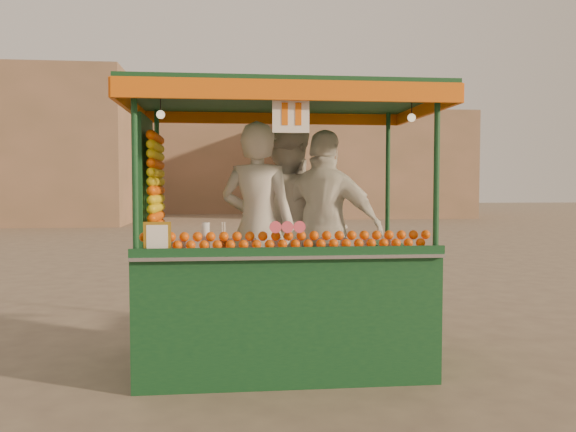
{
  "coord_description": "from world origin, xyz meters",
  "views": [
    {
      "loc": [
        -0.09,
        -4.75,
        1.53
      ],
      "look_at": [
        0.44,
        0.3,
        1.27
      ],
      "focal_mm": 36.29,
      "sensor_mm": 36.0,
      "label": 1
    }
  ],
  "objects": [
    {
      "name": "ground",
      "position": [
        0.0,
        0.0,
        0.0
      ],
      "size": [
        90.0,
        90.0,
        0.0
      ],
      "primitive_type": "plane",
      "color": "brown",
      "rests_on": "ground"
    },
    {
      "name": "building_left",
      "position": [
        -9.0,
        20.0,
        3.0
      ],
      "size": [
        10.0,
        6.0,
        6.0
      ],
      "primitive_type": "cube",
      "color": "#986F56",
      "rests_on": "ground"
    },
    {
      "name": "building_right",
      "position": [
        7.0,
        24.0,
        2.5
      ],
      "size": [
        9.0,
        6.0,
        5.0
      ],
      "primitive_type": "cube",
      "color": "#986F56",
      "rests_on": "ground"
    },
    {
      "name": "building_center",
      "position": [
        -2.0,
        30.0,
        3.5
      ],
      "size": [
        14.0,
        7.0,
        7.0
      ],
      "primitive_type": "cube",
      "color": "#986F56",
      "rests_on": "ground"
    },
    {
      "name": "juice_cart",
      "position": [
        0.31,
        0.11,
        0.75
      ],
      "size": [
        2.56,
        1.66,
        2.32
      ],
      "color": "#0F391E",
      "rests_on": "ground"
    },
    {
      "name": "vendor_left",
      "position": [
        0.18,
        0.24,
        1.17
      ],
      "size": [
        0.77,
        0.64,
        1.8
      ],
      "rotation": [
        0.0,
        0.0,
        2.76
      ],
      "color": "beige",
      "rests_on": "ground"
    },
    {
      "name": "vendor_middle",
      "position": [
        0.45,
        0.57,
        1.18
      ],
      "size": [
        1.09,
        0.98,
        1.83
      ],
      "rotation": [
        0.0,
        0.0,
        2.74
      ],
      "color": "white",
      "rests_on": "ground"
    },
    {
      "name": "vendor_right",
      "position": [
        0.77,
        0.24,
        1.14
      ],
      "size": [
        1.1,
        0.86,
        1.75
      ],
      "rotation": [
        0.0,
        0.0,
        2.64
      ],
      "color": "silver",
      "rests_on": "ground"
    }
  ]
}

